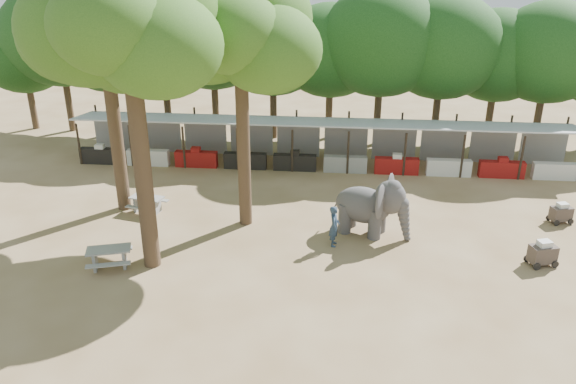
# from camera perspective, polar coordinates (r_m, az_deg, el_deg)

# --- Properties ---
(ground) EXTENTS (100.00, 100.00, 0.00)m
(ground) POSITION_cam_1_polar(r_m,az_deg,el_deg) (19.84, 1.48, -11.10)
(ground) COLOR brown
(ground) RESTS_ON ground
(vendor_stalls) EXTENTS (28.00, 2.99, 2.80)m
(vendor_stalls) POSITION_cam_1_polar(r_m,az_deg,el_deg) (31.85, 3.37, 4.75)
(vendor_stalls) COLOR #A4A6AC
(vendor_stalls) RESTS_ON ground
(yard_tree_left) EXTENTS (7.10, 6.90, 11.02)m
(yard_tree_left) POSITION_cam_1_polar(r_m,az_deg,el_deg) (25.89, -18.40, 15.39)
(yard_tree_left) COLOR #332316
(yard_tree_left) RESTS_ON ground
(yard_tree_center) EXTENTS (7.10, 6.90, 12.04)m
(yard_tree_center) POSITION_cam_1_polar(r_m,az_deg,el_deg) (20.05, -16.29, 16.65)
(yard_tree_center) COLOR #332316
(yard_tree_center) RESTS_ON ground
(yard_tree_back) EXTENTS (7.10, 6.90, 11.36)m
(yard_tree_back) POSITION_cam_1_polar(r_m,az_deg,el_deg) (23.13, -5.19, 16.49)
(yard_tree_back) COLOR #332316
(yard_tree_back) RESTS_ON ground
(backdrop_trees) EXTENTS (46.46, 5.95, 8.33)m
(backdrop_trees) POSITION_cam_1_polar(r_m,az_deg,el_deg) (35.86, 3.91, 13.92)
(backdrop_trees) COLOR #332316
(backdrop_trees) RESTS_ON ground
(elephant) EXTENTS (3.51, 2.64, 2.61)m
(elephant) POSITION_cam_1_polar(r_m,az_deg,el_deg) (24.04, 8.55, -1.39)
(elephant) COLOR #3C393A
(elephant) RESTS_ON ground
(handler) EXTENTS (0.45, 0.65, 1.75)m
(handler) POSITION_cam_1_polar(r_m,az_deg,el_deg) (23.06, 4.72, -3.47)
(handler) COLOR #26384C
(handler) RESTS_ON ground
(picnic_table_near) EXTENTS (1.99, 1.88, 0.82)m
(picnic_table_near) POSITION_cam_1_polar(r_m,az_deg,el_deg) (22.60, -17.70, -6.14)
(picnic_table_near) COLOR gray
(picnic_table_near) RESTS_ON ground
(picnic_table_far) EXTENTS (1.80, 1.69, 0.76)m
(picnic_table_far) POSITION_cam_1_polar(r_m,az_deg,el_deg) (26.91, -14.11, -1.00)
(picnic_table_far) COLOR gray
(picnic_table_far) RESTS_ON ground
(cart_front) EXTENTS (1.23, 0.99, 1.05)m
(cart_front) POSITION_cam_1_polar(r_m,az_deg,el_deg) (23.84, 24.45, -5.67)
(cart_front) COLOR #372C26
(cart_front) RESTS_ON ground
(cart_back) EXTENTS (1.11, 0.89, 0.95)m
(cart_back) POSITION_cam_1_polar(r_m,az_deg,el_deg) (27.91, 25.99, -1.92)
(cart_back) COLOR #372C26
(cart_back) RESTS_ON ground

